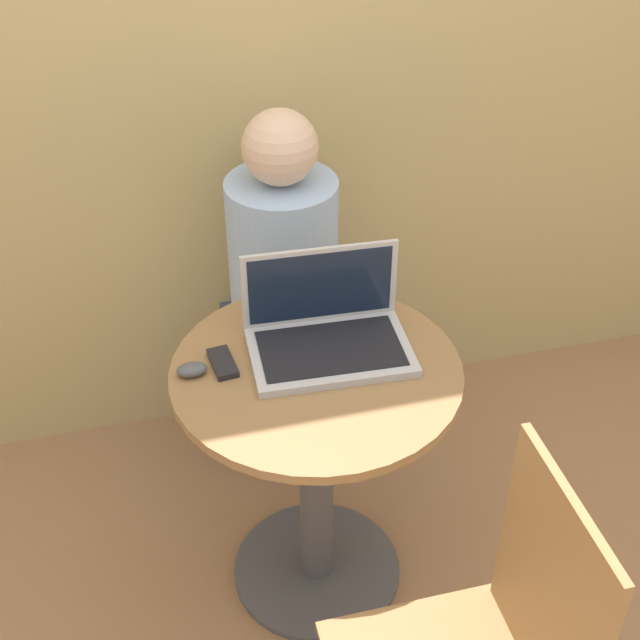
# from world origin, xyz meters

# --- Properties ---
(ground_plane) EXTENTS (12.00, 12.00, 0.00)m
(ground_plane) POSITION_xyz_m (0.00, 0.00, 0.00)
(ground_plane) COLOR #9E704C
(back_wall) EXTENTS (7.00, 0.05, 2.60)m
(back_wall) POSITION_xyz_m (0.00, 0.77, 1.30)
(back_wall) COLOR tan
(back_wall) RESTS_ON ground_plane
(round_table) EXTENTS (0.68, 0.68, 0.74)m
(round_table) POSITION_xyz_m (0.00, 0.00, 0.49)
(round_table) COLOR #4C4C51
(round_table) RESTS_ON ground_plane
(laptop) EXTENTS (0.39, 0.27, 0.22)m
(laptop) POSITION_xyz_m (0.05, 0.08, 0.78)
(laptop) COLOR #B7B7BC
(laptop) RESTS_ON round_table
(cell_phone) EXTENTS (0.06, 0.11, 0.02)m
(cell_phone) POSITION_xyz_m (-0.21, 0.07, 0.75)
(cell_phone) COLOR black
(cell_phone) RESTS_ON round_table
(computer_mouse) EXTENTS (0.07, 0.05, 0.03)m
(computer_mouse) POSITION_xyz_m (-0.28, 0.05, 0.75)
(computer_mouse) COLOR #4C4C51
(computer_mouse) RESTS_ON round_table
(person_seated) EXTENTS (0.32, 0.49, 1.15)m
(person_seated) POSITION_xyz_m (0.04, 0.58, 0.48)
(person_seated) COLOR #3D4766
(person_seated) RESTS_ON ground_plane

